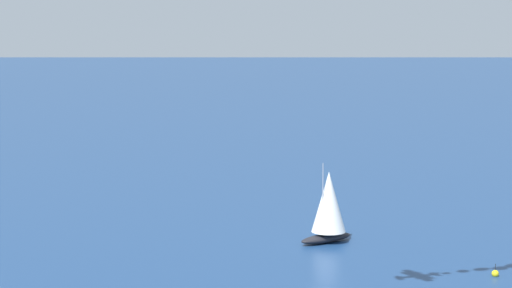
{
  "coord_description": "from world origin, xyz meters",
  "views": [
    {
      "loc": [
        -112.05,
        -15.97,
        38.6
      ],
      "look_at": [
        0.0,
        0.0,
        24.47
      ],
      "focal_mm": 70.89,
      "sensor_mm": 36.0,
      "label": 1
    }
  ],
  "objects": [
    {
      "name": "sailboat_inshore",
      "position": [
        59.67,
        -4.15,
        6.37
      ],
      "size": [
        9.73,
        9.84,
        13.95
      ],
      "color": "black",
      "rests_on": "ground_plane"
    },
    {
      "name": "marker_buoy",
      "position": [
        39.9,
        -30.73,
        0.39
      ],
      "size": [
        1.1,
        1.1,
        2.1
      ],
      "color": "yellow",
      "rests_on": "ground_plane"
    }
  ]
}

